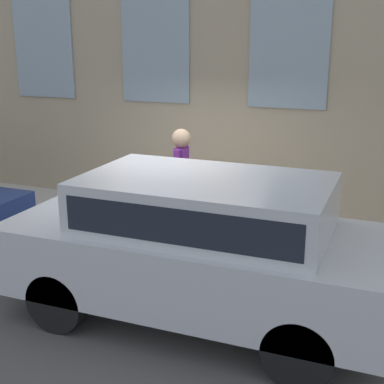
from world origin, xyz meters
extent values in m
plane|color=#514F4C|center=(0.00, 0.00, 0.00)|extent=(80.00, 80.00, 0.00)
cube|color=#B2ADA3|center=(1.14, 0.00, 0.09)|extent=(2.27, 60.00, 0.18)
cube|color=#8C9EA8|center=(2.25, -1.15, 3.06)|extent=(0.03, 1.26, 2.08)
cube|color=#8C9EA8|center=(2.25, 1.15, 3.06)|extent=(0.03, 1.26, 2.08)
cube|color=#8C9EA8|center=(2.25, 3.45, 3.06)|extent=(0.03, 1.26, 2.08)
cylinder|color=red|center=(0.35, -0.45, 0.20)|extent=(0.29, 0.29, 0.04)
cylinder|color=red|center=(0.35, -0.45, 0.49)|extent=(0.21, 0.21, 0.62)
sphere|color=maroon|center=(0.35, -0.45, 0.80)|extent=(0.22, 0.22, 0.22)
cylinder|color=black|center=(0.35, -0.45, 0.87)|extent=(0.07, 0.07, 0.09)
cylinder|color=red|center=(0.35, -0.60, 0.57)|extent=(0.09, 0.10, 0.09)
cylinder|color=red|center=(0.35, -0.29, 0.57)|extent=(0.09, 0.10, 0.09)
cylinder|color=navy|center=(0.51, -0.02, 0.59)|extent=(0.12, 0.12, 0.81)
cylinder|color=navy|center=(0.68, -0.02, 0.59)|extent=(0.12, 0.12, 0.81)
cube|color=#72288C|center=(0.59, -0.02, 1.30)|extent=(0.22, 0.15, 0.61)
cylinder|color=#72288C|center=(0.43, -0.02, 1.31)|extent=(0.09, 0.09, 0.58)
cylinder|color=#72288C|center=(0.75, -0.02, 1.31)|extent=(0.09, 0.09, 0.58)
sphere|color=tan|center=(0.59, -0.02, 1.74)|extent=(0.27, 0.27, 0.27)
cylinder|color=black|center=(-1.94, 0.38, 0.34)|extent=(0.24, 0.68, 0.68)
cylinder|color=black|center=(-0.36, 0.38, 0.34)|extent=(0.24, 0.68, 0.68)
cylinder|color=black|center=(-1.94, -2.25, 0.34)|extent=(0.24, 0.68, 0.68)
cylinder|color=black|center=(-0.36, -2.25, 0.34)|extent=(0.24, 0.68, 0.68)
cube|color=silver|center=(-1.15, -0.93, 0.73)|extent=(1.82, 4.25, 0.77)
cube|color=silver|center=(-1.15, -1.04, 1.40)|extent=(1.60, 2.63, 0.57)
cube|color=#1E232D|center=(-1.15, -1.04, 1.40)|extent=(1.61, 2.42, 0.36)
camera|label=1|loc=(-6.30, -2.93, 3.12)|focal=50.00mm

